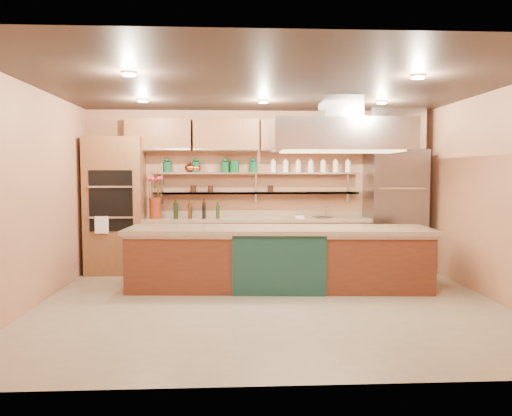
{
  "coord_description": "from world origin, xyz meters",
  "views": [
    {
      "loc": [
        -0.51,
        -6.36,
        1.7
      ],
      "look_at": [
        -0.13,
        1.0,
        1.18
      ],
      "focal_mm": 35.0,
      "sensor_mm": 36.0,
      "label": 1
    }
  ],
  "objects": [
    {
      "name": "flower_vase",
      "position": [
        -1.78,
        2.15,
        1.11
      ],
      "size": [
        0.21,
        0.21,
        0.35
      ],
      "primitive_type": "cylinder",
      "rotation": [
        0.0,
        0.0,
        0.07
      ],
      "color": "maroon",
      "rests_on": "back_counter"
    },
    {
      "name": "wall_left",
      "position": [
        -3.0,
        0.0,
        1.4
      ],
      "size": [
        0.04,
        5.0,
        2.8
      ],
      "primitive_type": "cube",
      "color": "tan",
      "rests_on": "floor"
    },
    {
      "name": "back_counter",
      "position": [
        -0.05,
        2.2,
        0.47
      ],
      "size": [
        3.84,
        0.64,
        0.93
      ],
      "primitive_type": "cube",
      "color": "tan",
      "rests_on": "floor"
    },
    {
      "name": "oven_stack",
      "position": [
        -2.45,
        2.18,
        1.15
      ],
      "size": [
        0.95,
        0.64,
        2.3
      ],
      "primitive_type": "cube",
      "color": "brown",
      "rests_on": "floor"
    },
    {
      "name": "range_hood",
      "position": [
        1.1,
        0.88,
        2.25
      ],
      "size": [
        2.0,
        1.0,
        0.45
      ],
      "primitive_type": "cube",
      "color": "silver",
      "rests_on": "ceiling"
    },
    {
      "name": "refrigerator",
      "position": [
        2.35,
        2.14,
        1.05
      ],
      "size": [
        0.95,
        0.72,
        2.1
      ],
      "primitive_type": "cube",
      "color": "slate",
      "rests_on": "floor"
    },
    {
      "name": "floor",
      "position": [
        0.0,
        0.0,
        -0.01
      ],
      "size": [
        6.0,
        5.0,
        0.02
      ],
      "primitive_type": "cube",
      "color": "gray",
      "rests_on": "ground"
    },
    {
      "name": "wall_shelf_upper",
      "position": [
        -0.05,
        2.37,
        1.7
      ],
      "size": [
        3.6,
        0.26,
        0.03
      ],
      "primitive_type": "cube",
      "color": "silver",
      "rests_on": "wall_back"
    },
    {
      "name": "oil_bottle_cluster",
      "position": [
        -1.08,
        2.15,
        1.06
      ],
      "size": [
        0.84,
        0.29,
        0.27
      ],
      "primitive_type": "cube",
      "rotation": [
        0.0,
        0.0,
        0.06
      ],
      "color": "black",
      "rests_on": "back_counter"
    },
    {
      "name": "wall_shelf_lower",
      "position": [
        -0.05,
        2.37,
        1.35
      ],
      "size": [
        3.6,
        0.26,
        0.03
      ],
      "primitive_type": "cube",
      "color": "silver",
      "rests_on": "wall_back"
    },
    {
      "name": "island",
      "position": [
        0.2,
        0.88,
        0.45
      ],
      "size": [
        4.39,
        1.22,
        0.9
      ],
      "primitive_type": "cube",
      "rotation": [
        0.0,
        0.0,
        -0.06
      ],
      "color": "brown",
      "rests_on": "floor"
    },
    {
      "name": "ceiling",
      "position": [
        0.0,
        0.0,
        2.8
      ],
      "size": [
        6.0,
        5.0,
        0.02
      ],
      "primitive_type": "cube",
      "color": "black",
      "rests_on": "wall_back"
    },
    {
      "name": "kitchen_scale",
      "position": [
        0.69,
        2.15,
        0.97
      ],
      "size": [
        0.16,
        0.13,
        0.09
      ],
      "primitive_type": "cube",
      "rotation": [
        0.0,
        0.0,
        -0.07
      ],
      "color": "white",
      "rests_on": "back_counter"
    },
    {
      "name": "bar_faucet",
      "position": [
        1.17,
        2.25,
        1.04
      ],
      "size": [
        0.04,
        0.04,
        0.22
      ],
      "primitive_type": "cylinder",
      "rotation": [
        0.0,
        0.0,
        -0.43
      ],
      "color": "silver",
      "rests_on": "back_counter"
    },
    {
      "name": "wall_front",
      "position": [
        0.0,
        -2.5,
        1.4
      ],
      "size": [
        6.0,
        0.04,
        2.8
      ],
      "primitive_type": "cube",
      "color": "tan",
      "rests_on": "floor"
    },
    {
      "name": "green_canister",
      "position": [
        -0.43,
        2.37,
        1.81
      ],
      "size": [
        0.21,
        0.21,
        0.2
      ],
      "primitive_type": "cylinder",
      "rotation": [
        0.0,
        0.0,
        -0.35
      ],
      "color": "#0E4423",
      "rests_on": "wall_shelf_upper"
    },
    {
      "name": "wall_right",
      "position": [
        3.0,
        0.0,
        1.4
      ],
      "size": [
        0.04,
        5.0,
        2.8
      ],
      "primitive_type": "cube",
      "color": "tan",
      "rests_on": "floor"
    },
    {
      "name": "wall_back",
      "position": [
        0.0,
        2.5,
        1.4
      ],
      "size": [
        6.0,
        0.04,
        2.8
      ],
      "primitive_type": "cube",
      "color": "tan",
      "rests_on": "floor"
    },
    {
      "name": "ceiling_downlights",
      "position": [
        0.0,
        0.2,
        2.77
      ],
      "size": [
        4.0,
        2.8,
        0.02
      ],
      "primitive_type": "cube",
      "color": "#FFE5A5",
      "rests_on": "ceiling"
    },
    {
      "name": "upper_cabinets",
      "position": [
        0.0,
        2.32,
        2.35
      ],
      "size": [
        4.6,
        0.36,
        0.55
      ],
      "primitive_type": "cube",
      "color": "brown",
      "rests_on": "wall_back"
    },
    {
      "name": "copper_kettle",
      "position": [
        -1.2,
        2.37,
        1.79
      ],
      "size": [
        0.2,
        0.2,
        0.15
      ],
      "primitive_type": "ellipsoid",
      "rotation": [
        0.0,
        0.0,
        0.05
      ],
      "color": "#BD582B",
      "rests_on": "wall_shelf_upper"
    }
  ]
}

